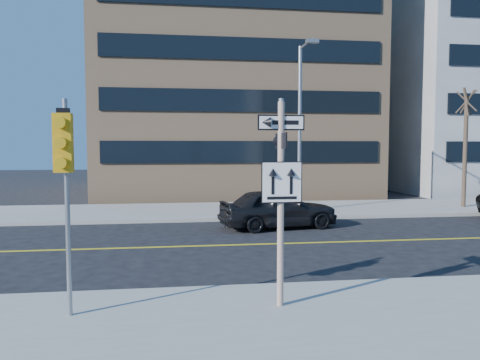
{
  "coord_description": "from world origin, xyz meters",
  "views": [
    {
      "loc": [
        -2.02,
        -11.36,
        3.27
      ],
      "look_at": [
        0.09,
        4.0,
        2.19
      ],
      "focal_mm": 35.0,
      "sensor_mm": 36.0,
      "label": 1
    }
  ],
  "objects": [
    {
      "name": "streetlight_a",
      "position": [
        4.0,
        10.76,
        4.76
      ],
      "size": [
        0.55,
        2.25,
        8.0
      ],
      "color": "gray",
      "rests_on": "far_sidewalk"
    },
    {
      "name": "ground",
      "position": [
        0.0,
        0.0,
        0.0
      ],
      "size": [
        120.0,
        120.0,
        0.0
      ],
      "primitive_type": "plane",
      "color": "black",
      "rests_on": "ground"
    },
    {
      "name": "sign_pole",
      "position": [
        0.0,
        -2.51,
        2.44
      ],
      "size": [
        0.92,
        0.92,
        4.06
      ],
      "color": "silver",
      "rests_on": "near_sidewalk"
    },
    {
      "name": "street_tree_west",
      "position": [
        13.0,
        11.3,
        5.52
      ],
      "size": [
        1.8,
        1.8,
        6.35
      ],
      "color": "#3B3022",
      "rests_on": "far_sidewalk"
    },
    {
      "name": "building_brick",
      "position": [
        2.0,
        25.0,
        9.0
      ],
      "size": [
        18.0,
        18.0,
        18.0
      ],
      "primitive_type": "cube",
      "color": "tan",
      "rests_on": "ground"
    },
    {
      "name": "parked_car_a",
      "position": [
        2.07,
        7.06,
        0.81
      ],
      "size": [
        2.71,
        5.02,
        1.62
      ],
      "primitive_type": "imported",
      "rotation": [
        0.0,
        0.0,
        1.75
      ],
      "color": "black",
      "rests_on": "ground"
    },
    {
      "name": "traffic_signal",
      "position": [
        -4.0,
        -2.66,
        3.03
      ],
      "size": [
        0.32,
        0.45,
        4.0
      ],
      "color": "gray",
      "rests_on": "near_sidewalk"
    }
  ]
}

